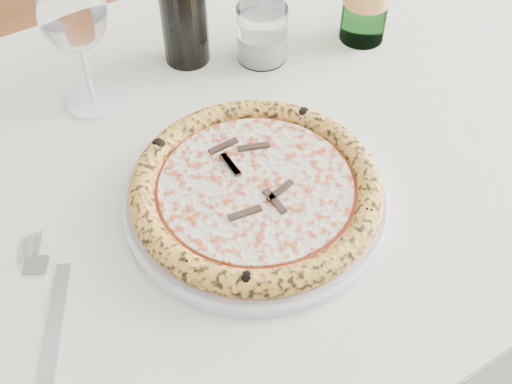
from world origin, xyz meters
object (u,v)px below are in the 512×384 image
dining_table (225,198)px  wine_glass (73,16)px  plate (256,198)px  tumbler (262,37)px  pizza (256,188)px

dining_table → wine_glass: bearing=126.6°
plate → tumbler: (0.14, 0.26, 0.03)m
dining_table → tumbler: 0.25m
plate → wine_glass: 0.32m
plate → tumbler: bearing=62.2°
pizza → wine_glass: 0.31m
plate → tumbler: 0.29m
pizza → tumbler: (0.14, 0.26, 0.01)m
pizza → dining_table: bearing=90.0°
wine_glass → tumbler: wine_glass is taller
dining_table → plate: 0.14m
pizza → wine_glass: wine_glass is taller
dining_table → tumbler: (0.14, 0.16, 0.13)m
plate → tumbler: tumbler is taller
wine_glass → tumbler: size_ratio=2.33×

